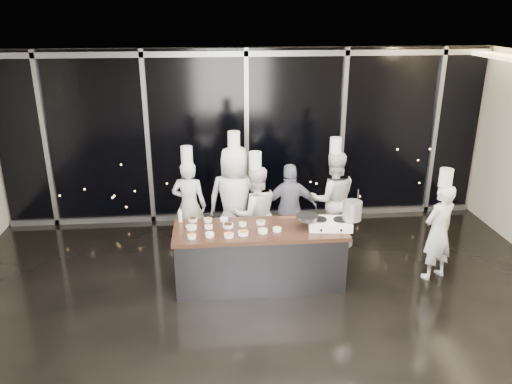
% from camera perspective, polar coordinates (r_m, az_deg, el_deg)
% --- Properties ---
extents(ground, '(9.00, 9.00, 0.00)m').
position_cam_1_polar(ground, '(6.81, 1.16, -14.26)').
color(ground, black).
rests_on(ground, ground).
extents(room_shell, '(9.02, 7.02, 3.21)m').
position_cam_1_polar(room_shell, '(5.85, 3.04, 4.24)').
color(room_shell, beige).
rests_on(room_shell, ground).
extents(window_wall, '(8.90, 0.11, 3.20)m').
position_cam_1_polar(window_wall, '(9.29, -1.11, 6.29)').
color(window_wall, black).
rests_on(window_wall, ground).
extents(demo_counter, '(2.46, 0.86, 0.90)m').
position_cam_1_polar(demo_counter, '(7.34, 0.41, -7.34)').
color(demo_counter, '#343438').
rests_on(demo_counter, ground).
extents(stove, '(0.65, 0.45, 0.14)m').
position_cam_1_polar(stove, '(7.21, 8.43, -3.60)').
color(stove, white).
rests_on(stove, demo_counter).
extents(frying_pan, '(0.58, 0.36, 0.05)m').
position_cam_1_polar(frying_pan, '(7.13, 5.80, -2.85)').
color(frying_pan, slate).
rests_on(frying_pan, stove).
extents(stock_pot, '(0.30, 0.30, 0.27)m').
position_cam_1_polar(stock_pot, '(7.16, 10.94, -2.09)').
color(stock_pot, '#BCBCBF').
rests_on(stock_pot, stove).
extents(prep_bowls, '(1.35, 0.71, 0.05)m').
position_cam_1_polar(prep_bowls, '(7.12, -3.41, -4.05)').
color(prep_bowls, white).
rests_on(prep_bowls, demo_counter).
extents(squeeze_bottle, '(0.06, 0.06, 0.22)m').
position_cam_1_polar(squeeze_bottle, '(7.40, -8.67, -2.64)').
color(squeeze_bottle, white).
rests_on(squeeze_bottle, demo_counter).
extents(chef_far_left, '(0.63, 0.48, 1.79)m').
position_cam_1_polar(chef_far_left, '(8.30, -7.64, -1.41)').
color(chef_far_left, silver).
rests_on(chef_far_left, ground).
extents(chef_left, '(1.03, 0.83, 2.07)m').
position_cam_1_polar(chef_left, '(8.05, -2.44, -1.01)').
color(chef_left, silver).
rests_on(chef_left, ground).
extents(chef_center, '(0.87, 0.73, 1.80)m').
position_cam_1_polar(chef_center, '(7.91, -0.08, -2.42)').
color(chef_center, silver).
rests_on(chef_center, ground).
extents(guest, '(0.90, 0.38, 1.53)m').
position_cam_1_polar(guest, '(8.16, 3.92, -1.96)').
color(guest, '#121533').
rests_on(guest, ground).
extents(chef_right, '(0.82, 0.65, 1.90)m').
position_cam_1_polar(chef_right, '(8.46, 8.74, -0.76)').
color(chef_right, silver).
rests_on(chef_right, ground).
extents(chef_side, '(0.64, 0.55, 1.73)m').
position_cam_1_polar(chef_side, '(7.85, 20.13, -4.14)').
color(chef_side, silver).
rests_on(chef_side, ground).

